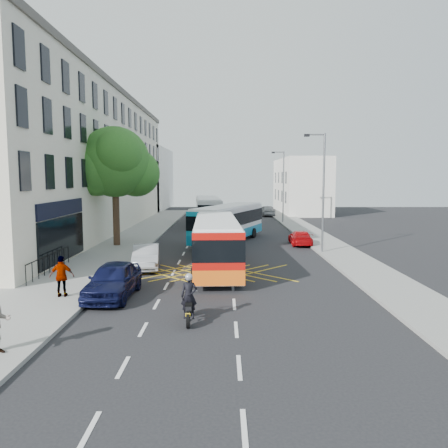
{
  "coord_description": "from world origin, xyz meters",
  "views": [
    {
      "loc": [
        -0.42,
        -17.52,
        5.19
      ],
      "look_at": [
        -0.42,
        10.61,
        2.2
      ],
      "focal_mm": 35.0,
      "sensor_mm": 36.0,
      "label": 1
    }
  ],
  "objects_px": {
    "lamp_near": "(322,186)",
    "bus_near": "(216,243)",
    "bus_far": "(208,210)",
    "street_tree": "(115,163)",
    "distant_car_dark": "(255,210)",
    "parked_car_silver": "(146,257)",
    "lamp_far": "(282,183)",
    "bus_mid": "(228,223)",
    "motorbike": "(189,299)",
    "distant_car_grey": "(216,208)",
    "red_hatchback": "(300,238)",
    "distant_car_silver": "(267,211)",
    "pedestrian_far": "(62,276)",
    "parked_car_blue": "(113,280)"
  },
  "relations": [
    {
      "from": "bus_far",
      "to": "parked_car_silver",
      "type": "bearing_deg",
      "value": -101.15
    },
    {
      "from": "red_hatchback",
      "to": "bus_near",
      "type": "bearing_deg",
      "value": 57.2
    },
    {
      "from": "bus_far",
      "to": "lamp_far",
      "type": "bearing_deg",
      "value": 6.75
    },
    {
      "from": "street_tree",
      "to": "bus_mid",
      "type": "relative_size",
      "value": 0.82
    },
    {
      "from": "bus_near",
      "to": "parked_car_silver",
      "type": "relative_size",
      "value": 2.52
    },
    {
      "from": "street_tree",
      "to": "pedestrian_far",
      "type": "xyz_separation_m",
      "value": [
        1.21,
        -14.33,
        -5.26
      ]
    },
    {
      "from": "bus_far",
      "to": "parked_car_silver",
      "type": "relative_size",
      "value": 2.65
    },
    {
      "from": "distant_car_silver",
      "to": "parked_car_silver",
      "type": "bearing_deg",
      "value": 69.53
    },
    {
      "from": "bus_mid",
      "to": "bus_far",
      "type": "relative_size",
      "value": 0.97
    },
    {
      "from": "lamp_far",
      "to": "parked_car_silver",
      "type": "xyz_separation_m",
      "value": [
        -11.1,
        -24.84,
        -3.93
      ]
    },
    {
      "from": "distant_car_dark",
      "to": "motorbike",
      "type": "bearing_deg",
      "value": 80.72
    },
    {
      "from": "distant_car_dark",
      "to": "pedestrian_far",
      "type": "bearing_deg",
      "value": 73.32
    },
    {
      "from": "bus_mid",
      "to": "bus_far",
      "type": "bearing_deg",
      "value": 121.32
    },
    {
      "from": "motorbike",
      "to": "parked_car_silver",
      "type": "bearing_deg",
      "value": 107.34
    },
    {
      "from": "lamp_far",
      "to": "distant_car_silver",
      "type": "distance_m",
      "value": 10.52
    },
    {
      "from": "bus_far",
      "to": "distant_car_silver",
      "type": "distance_m",
      "value": 13.79
    },
    {
      "from": "red_hatchback",
      "to": "distant_car_dark",
      "type": "distance_m",
      "value": 29.22
    },
    {
      "from": "parked_car_silver",
      "to": "red_hatchback",
      "type": "relative_size",
      "value": 1.08
    },
    {
      "from": "lamp_near",
      "to": "distant_car_silver",
      "type": "height_order",
      "value": "lamp_near"
    },
    {
      "from": "bus_far",
      "to": "distant_car_grey",
      "type": "height_order",
      "value": "bus_far"
    },
    {
      "from": "bus_mid",
      "to": "distant_car_silver",
      "type": "relative_size",
      "value": 2.48
    },
    {
      "from": "bus_mid",
      "to": "parked_car_blue",
      "type": "height_order",
      "value": "bus_mid"
    },
    {
      "from": "pedestrian_far",
      "to": "parked_car_blue",
      "type": "bearing_deg",
      "value": -172.11
    },
    {
      "from": "street_tree",
      "to": "red_hatchback",
      "type": "relative_size",
      "value": 2.3
    },
    {
      "from": "bus_mid",
      "to": "distant_car_grey",
      "type": "height_order",
      "value": "bus_mid"
    },
    {
      "from": "lamp_near",
      "to": "bus_near",
      "type": "bearing_deg",
      "value": -143.56
    },
    {
      "from": "street_tree",
      "to": "distant_car_grey",
      "type": "xyz_separation_m",
      "value": [
        6.9,
        30.64,
        -5.54
      ]
    },
    {
      "from": "lamp_far",
      "to": "bus_mid",
      "type": "bearing_deg",
      "value": -113.58
    },
    {
      "from": "street_tree",
      "to": "distant_car_dark",
      "type": "bearing_deg",
      "value": 67.53
    },
    {
      "from": "lamp_near",
      "to": "lamp_far",
      "type": "distance_m",
      "value": 20.0
    },
    {
      "from": "lamp_far",
      "to": "parked_car_blue",
      "type": "xyz_separation_m",
      "value": [
        -11.44,
        -30.92,
        -3.85
      ]
    },
    {
      "from": "pedestrian_far",
      "to": "lamp_far",
      "type": "bearing_deg",
      "value": -117.6
    },
    {
      "from": "lamp_near",
      "to": "distant_car_dark",
      "type": "height_order",
      "value": "lamp_near"
    },
    {
      "from": "motorbike",
      "to": "distant_car_dark",
      "type": "bearing_deg",
      "value": 81.48
    },
    {
      "from": "motorbike",
      "to": "red_hatchback",
      "type": "relative_size",
      "value": 0.53
    },
    {
      "from": "bus_near",
      "to": "bus_mid",
      "type": "bearing_deg",
      "value": 83.64
    },
    {
      "from": "bus_mid",
      "to": "parked_car_silver",
      "type": "relative_size",
      "value": 2.58
    },
    {
      "from": "distant_car_silver",
      "to": "pedestrian_far",
      "type": "distance_m",
      "value": 43.06
    },
    {
      "from": "bus_far",
      "to": "street_tree",
      "type": "bearing_deg",
      "value": -116.84
    },
    {
      "from": "bus_far",
      "to": "motorbike",
      "type": "height_order",
      "value": "bus_far"
    },
    {
      "from": "distant_car_dark",
      "to": "pedestrian_far",
      "type": "relative_size",
      "value": 2.01
    },
    {
      "from": "lamp_near",
      "to": "bus_near",
      "type": "relative_size",
      "value": 0.77
    },
    {
      "from": "parked_car_silver",
      "to": "distant_car_dark",
      "type": "height_order",
      "value": "parked_car_silver"
    },
    {
      "from": "bus_near",
      "to": "distant_car_silver",
      "type": "xyz_separation_m",
      "value": [
        6.35,
        34.95,
        -0.8
      ]
    },
    {
      "from": "distant_car_silver",
      "to": "distant_car_dark",
      "type": "height_order",
      "value": "distant_car_silver"
    },
    {
      "from": "lamp_near",
      "to": "distant_car_grey",
      "type": "xyz_separation_m",
      "value": [
        -7.81,
        33.61,
        -3.87
      ]
    },
    {
      "from": "bus_far",
      "to": "lamp_near",
      "type": "bearing_deg",
      "value": -69.91
    },
    {
      "from": "distant_car_grey",
      "to": "distant_car_dark",
      "type": "distance_m",
      "value": 5.61
    },
    {
      "from": "parked_car_silver",
      "to": "distant_car_silver",
      "type": "distance_m",
      "value": 36.12
    },
    {
      "from": "parked_car_blue",
      "to": "motorbike",
      "type": "bearing_deg",
      "value": -40.45
    }
  ]
}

